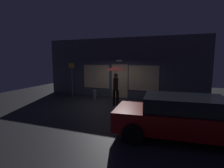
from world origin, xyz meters
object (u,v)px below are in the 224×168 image
(street_sign_post, at_px, (72,77))
(sidewalk_bollard, at_px, (95,95))
(person_with_umbrella, at_px, (116,74))
(parked_car, at_px, (183,117))

(street_sign_post, height_order, sidewalk_bollard, street_sign_post)
(person_with_umbrella, distance_m, street_sign_post, 3.66)
(sidewalk_bollard, bearing_deg, street_sign_post, 177.75)
(person_with_umbrella, relative_size, sidewalk_bollard, 3.68)
(parked_car, bearing_deg, street_sign_post, 143.87)
(parked_car, height_order, sidewalk_bollard, parked_car)
(parked_car, height_order, street_sign_post, street_sign_post)
(sidewalk_bollard, bearing_deg, parked_car, -38.57)
(street_sign_post, bearing_deg, parked_car, -31.32)
(person_with_umbrella, height_order, parked_car, person_with_umbrella)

